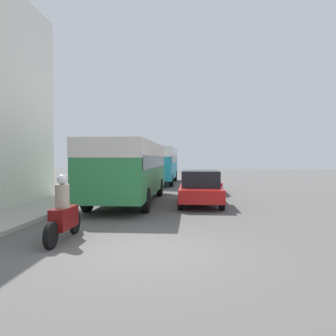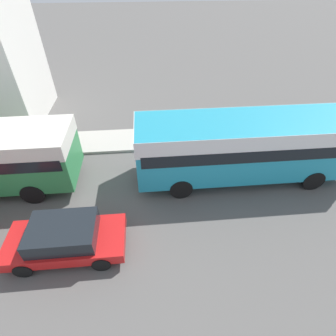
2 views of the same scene
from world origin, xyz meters
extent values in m
cylinder|color=black|center=(-3.05, 11.11, 0.50)|extent=(0.28, 1.00, 1.00)
cylinder|color=black|center=(-0.69, 11.11, 0.50)|extent=(0.28, 1.00, 1.00)
cube|color=teal|center=(-1.59, 20.47, 1.77)|extent=(2.53, 9.71, 2.54)
cube|color=white|center=(-1.59, 20.47, 2.66)|extent=(2.55, 9.76, 0.76)
cube|color=black|center=(-1.59, 20.47, 2.09)|extent=(2.58, 9.32, 0.56)
cylinder|color=black|center=(-2.75, 23.48, 0.50)|extent=(0.28, 1.00, 1.00)
cylinder|color=black|center=(-0.42, 23.48, 0.50)|extent=(0.28, 1.00, 1.00)
cylinder|color=black|center=(-2.75, 17.46, 0.50)|extent=(0.28, 1.00, 1.00)
cylinder|color=black|center=(-0.42, 17.46, 0.50)|extent=(0.28, 1.00, 1.00)
cube|color=red|center=(1.92, 13.04, 0.54)|extent=(1.84, 4.15, 0.43)
cube|color=black|center=(1.92, 13.04, 1.06)|extent=(1.62, 2.28, 0.62)
cylinder|color=black|center=(2.77, 11.76, 0.32)|extent=(0.22, 0.64, 0.64)
cylinder|color=black|center=(1.08, 11.76, 0.32)|extent=(0.22, 0.64, 0.64)
cylinder|color=black|center=(2.77, 14.33, 0.32)|extent=(0.22, 0.64, 0.64)
cylinder|color=black|center=(1.08, 14.33, 0.32)|extent=(0.22, 0.64, 0.64)
cylinder|color=#232838|center=(-5.63, 27.66, 0.56)|extent=(0.31, 0.31, 0.82)
camera|label=1|loc=(1.11, -7.39, 2.13)|focal=35.00mm
camera|label=2|loc=(7.74, 16.15, 8.48)|focal=28.00mm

